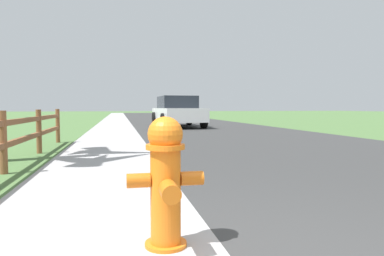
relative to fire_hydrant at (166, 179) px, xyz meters
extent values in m
plane|color=#4B6E3A|center=(0.40, 24.11, -0.49)|extent=(120.00, 120.00, 0.00)
cube|color=#353535|center=(3.90, 26.11, -0.49)|extent=(7.00, 66.00, 0.01)
cube|color=#A3A0A0|center=(-2.60, 26.11, -0.49)|extent=(6.00, 66.00, 0.01)
cube|color=#4B6E3A|center=(-4.10, 26.11, -0.49)|extent=(5.00, 66.00, 0.00)
cylinder|color=orange|center=(0.00, 0.01, -0.12)|extent=(0.22, 0.22, 0.74)
cylinder|color=orange|center=(0.00, 0.01, -0.48)|extent=(0.30, 0.30, 0.03)
cylinder|color=orange|center=(0.00, 0.01, 0.23)|extent=(0.28, 0.28, 0.03)
sphere|color=orange|center=(0.00, 0.01, 0.32)|extent=(0.25, 0.25, 0.25)
cube|color=#CB6115|center=(0.00, 0.01, 0.40)|extent=(0.04, 0.04, 0.04)
cylinder|color=#CB6115|center=(-0.19, 0.01, -0.01)|extent=(0.17, 0.10, 0.10)
cylinder|color=#CB6115|center=(0.19, 0.01, -0.01)|extent=(0.17, 0.10, 0.10)
cylinder|color=#CB6115|center=(0.00, -0.20, -0.04)|extent=(0.13, 0.20, 0.13)
cylinder|color=brown|center=(-2.01, 3.17, -0.02)|extent=(0.11, 0.11, 0.95)
cylinder|color=brown|center=(-2.01, 5.53, -0.02)|extent=(0.11, 0.11, 0.95)
cylinder|color=brown|center=(-2.01, 7.89, -0.02)|extent=(0.11, 0.11, 0.95)
cube|color=brown|center=(-2.01, 3.17, -0.06)|extent=(0.07, 9.43, 0.09)
cube|color=brown|center=(-2.01, 3.17, 0.27)|extent=(0.07, 9.43, 0.09)
cube|color=white|center=(2.60, 14.99, 0.14)|extent=(2.10, 4.96, 0.64)
cube|color=#1E232B|center=(2.59, 15.16, 0.76)|extent=(1.78, 2.55, 0.61)
cylinder|color=black|center=(3.61, 13.50, -0.13)|extent=(0.25, 0.74, 0.73)
cylinder|color=black|center=(1.69, 13.44, -0.13)|extent=(0.25, 0.74, 0.73)
cylinder|color=black|center=(3.51, 16.54, -0.13)|extent=(0.25, 0.74, 0.73)
cylinder|color=black|center=(1.58, 16.47, -0.13)|extent=(0.25, 0.74, 0.73)
camera|label=1|loc=(-0.32, -2.43, 0.51)|focal=32.46mm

